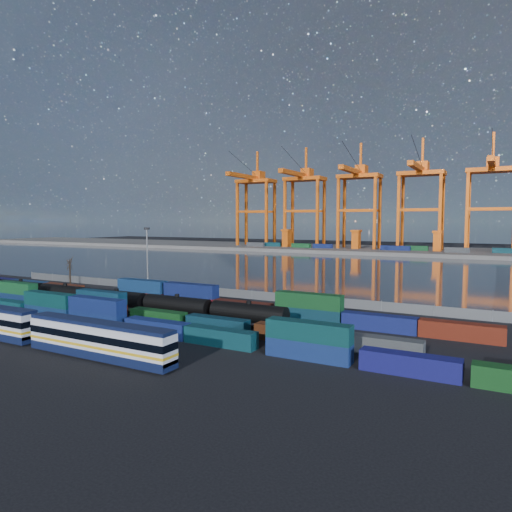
% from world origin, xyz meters
% --- Properties ---
extents(ground, '(700.00, 700.00, 0.00)m').
position_xyz_m(ground, '(0.00, 0.00, 0.00)').
color(ground, black).
rests_on(ground, ground).
extents(harbor_water, '(700.00, 700.00, 0.00)m').
position_xyz_m(harbor_water, '(0.00, 105.00, 0.01)').
color(harbor_water, '#272E39').
rests_on(harbor_water, ground).
extents(far_quay, '(700.00, 70.00, 2.00)m').
position_xyz_m(far_quay, '(0.00, 210.00, 1.00)').
color(far_quay, '#514F4C').
rests_on(far_quay, ground).
extents(distant_mountains, '(2470.00, 1100.00, 520.00)m').
position_xyz_m(distant_mountains, '(63.02, 1600.00, 220.29)').
color(distant_mountains, '#1E2630').
rests_on(distant_mountains, ground).
extents(container_row_south, '(139.31, 2.36, 5.02)m').
position_xyz_m(container_row_south, '(1.42, -9.04, 1.97)').
color(container_row_south, '#3F4144').
rests_on(container_row_south, ground).
extents(container_row_mid, '(141.51, 2.29, 4.89)m').
position_xyz_m(container_row_mid, '(0.34, -2.35, 1.63)').
color(container_row_mid, '#474B4D').
rests_on(container_row_mid, ground).
extents(container_row_north, '(128.12, 2.50, 5.34)m').
position_xyz_m(container_row_north, '(-7.51, 11.32, 2.00)').
color(container_row_north, '#151156').
rests_on(container_row_north, ground).
extents(tanker_string, '(92.18, 3.15, 4.51)m').
position_xyz_m(tanker_string, '(-25.65, 3.25, 2.26)').
color(tanker_string, black).
rests_on(tanker_string, ground).
extents(waterfront_fence, '(160.12, 0.12, 2.20)m').
position_xyz_m(waterfront_fence, '(-0.00, 28.00, 1.00)').
color(waterfront_fence, '#595B5E').
rests_on(waterfront_fence, ground).
extents(bare_tree, '(2.12, 2.19, 8.17)m').
position_xyz_m(bare_tree, '(-57.75, 24.48, 4.07)').
color(bare_tree, black).
rests_on(bare_tree, ground).
extents(yard_light_mast, '(1.60, 0.40, 16.60)m').
position_xyz_m(yard_light_mast, '(-30.00, 26.00, 9.30)').
color(yard_light_mast, slate).
rests_on(yard_light_mast, ground).
extents(gantry_cranes, '(199.81, 47.64, 64.52)m').
position_xyz_m(gantry_cranes, '(-7.50, 203.29, 39.55)').
color(gantry_cranes, '#E55910').
rests_on(gantry_cranes, ground).
extents(quay_containers, '(172.58, 10.99, 2.60)m').
position_xyz_m(quay_containers, '(-11.00, 195.46, 3.30)').
color(quay_containers, navy).
rests_on(quay_containers, far_quay).
extents(straddle_carriers, '(140.00, 7.00, 11.10)m').
position_xyz_m(straddle_carriers, '(-2.50, 200.00, 7.82)').
color(straddle_carriers, '#E55910').
rests_on(straddle_carriers, far_quay).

